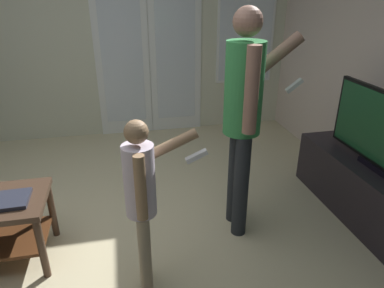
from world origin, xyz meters
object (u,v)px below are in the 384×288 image
Objects in this scene: person_adult at (244,108)px; person_child at (143,194)px; laptop_closed at (4,200)px; tv_stand at (373,199)px.

person_adult is 1.47× the size of person_child.
person_adult reaches higher than laptop_closed.
person_adult reaches higher than person_child.
laptop_closed reaches higher than tv_stand.
person_child is at bearing -171.88° from tv_stand.
tv_stand is 1.01× the size of person_adult.
person_child is 3.65× the size of laptop_closed.
laptop_closed is at bearing 155.93° from person_child.
laptop_closed is (-1.64, -0.07, -0.49)m from person_adult.
tv_stand is 1.90m from person_child.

